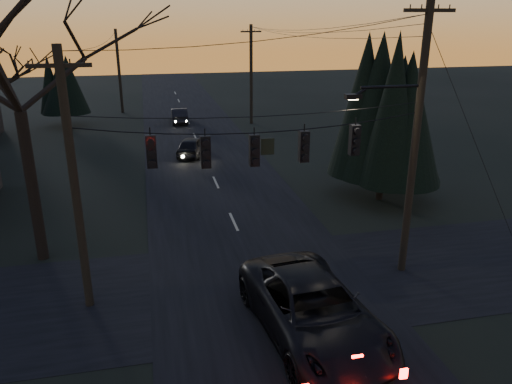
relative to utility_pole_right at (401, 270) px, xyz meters
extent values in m
cube|color=black|center=(-5.50, 10.00, 0.01)|extent=(8.00, 120.00, 0.02)
cube|color=black|center=(-5.50, 0.00, 0.01)|extent=(60.00, 7.00, 0.02)
cylinder|color=black|center=(-5.75, 0.00, 6.10)|extent=(11.50, 0.04, 0.04)
cylinder|color=black|center=(-13.65, 4.01, 2.98)|extent=(0.44, 0.44, 5.95)
cylinder|color=black|center=(2.61, 7.42, 0.80)|extent=(0.36, 0.36, 1.60)
cone|color=black|center=(2.61, 7.42, 4.50)|extent=(4.35, 4.35, 6.60)
cylinder|color=black|center=(-16.30, 30.55, 0.80)|extent=(0.36, 0.36, 1.60)
cone|color=black|center=(-16.30, 30.55, 3.34)|extent=(3.44, 3.44, 4.28)
imported|color=black|center=(-4.70, -3.27, 0.91)|extent=(3.70, 6.82, 1.82)
imported|color=black|center=(-6.30, 18.18, 0.66)|extent=(2.61, 4.17, 1.33)
imported|color=black|center=(-6.30, 29.69, 0.65)|extent=(1.45, 3.99, 1.31)
camera|label=1|loc=(-9.15, -15.48, 9.27)|focal=35.00mm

